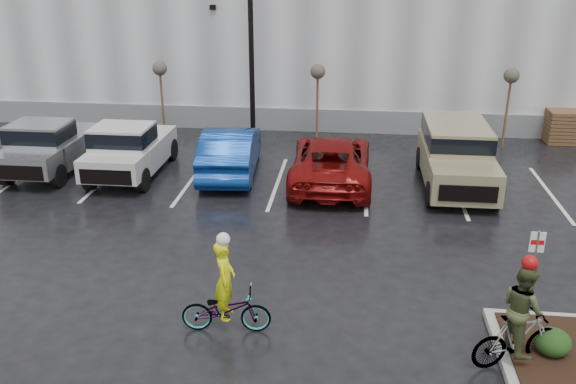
# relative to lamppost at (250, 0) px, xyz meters

# --- Properties ---
(ground) EXTENTS (120.00, 120.00, 0.00)m
(ground) POSITION_rel_lamppost_xyz_m (4.00, -12.00, -5.69)
(ground) COLOR black
(ground) RESTS_ON ground
(warehouse) EXTENTS (60.50, 15.50, 7.20)m
(warehouse) POSITION_rel_lamppost_xyz_m (4.00, 9.99, -2.04)
(warehouse) COLOR #A3A5A8
(warehouse) RESTS_ON ground
(wooded_ridge) EXTENTS (80.00, 25.00, 6.00)m
(wooded_ridge) POSITION_rel_lamppost_xyz_m (4.00, 33.00, -2.69)
(wooded_ridge) COLOR #243E1A
(wooded_ridge) RESTS_ON ground
(lamppost) EXTENTS (0.50, 1.00, 9.22)m
(lamppost) POSITION_rel_lamppost_xyz_m (0.00, 0.00, 0.00)
(lamppost) COLOR black
(lamppost) RESTS_ON ground
(sapling_west) EXTENTS (0.60, 0.60, 3.20)m
(sapling_west) POSITION_rel_lamppost_xyz_m (-4.00, 1.00, -2.96)
(sapling_west) COLOR brown
(sapling_west) RESTS_ON ground
(sapling_mid) EXTENTS (0.60, 0.60, 3.20)m
(sapling_mid) POSITION_rel_lamppost_xyz_m (2.50, 1.00, -2.96)
(sapling_mid) COLOR brown
(sapling_mid) RESTS_ON ground
(sapling_east) EXTENTS (0.60, 0.60, 3.20)m
(sapling_east) POSITION_rel_lamppost_xyz_m (10.00, 1.00, -2.96)
(sapling_east) COLOR brown
(sapling_east) RESTS_ON ground
(pallet_stack_a) EXTENTS (1.20, 1.20, 1.35)m
(pallet_stack_a) POSITION_rel_lamppost_xyz_m (12.50, 2.00, -5.01)
(pallet_stack_a) COLOR brown
(pallet_stack_a) RESTS_ON ground
(shrub_a) EXTENTS (0.70, 0.70, 0.52)m
(shrub_a) POSITION_rel_lamppost_xyz_m (8.00, -13.00, -5.27)
(shrub_a) COLOR #183813
(shrub_a) RESTS_ON curb_island
(fire_lane_sign) EXTENTS (0.30, 0.05, 2.20)m
(fire_lane_sign) POSITION_rel_lamppost_xyz_m (7.80, -11.80, -4.28)
(fire_lane_sign) COLOR gray
(fire_lane_sign) RESTS_ON ground
(pickup_silver) EXTENTS (2.10, 5.20, 1.96)m
(pickup_silver) POSITION_rel_lamppost_xyz_m (-6.66, -3.40, -4.71)
(pickup_silver) COLOR #94959A
(pickup_silver) RESTS_ON ground
(pickup_white) EXTENTS (2.10, 5.20, 1.96)m
(pickup_white) POSITION_rel_lamppost_xyz_m (-3.71, -3.47, -4.71)
(pickup_white) COLOR beige
(pickup_white) RESTS_ON ground
(car_blue) EXTENTS (2.18, 5.22, 1.68)m
(car_blue) POSITION_rel_lamppost_xyz_m (-0.27, -3.16, -4.85)
(car_blue) COLOR navy
(car_blue) RESTS_ON ground
(car_red) EXTENTS (2.68, 5.70, 1.58)m
(car_red) POSITION_rel_lamppost_xyz_m (3.30, -3.71, -4.90)
(car_red) COLOR maroon
(car_red) RESTS_ON ground
(suv_tan) EXTENTS (2.20, 5.10, 2.06)m
(suv_tan) POSITION_rel_lamppost_xyz_m (7.45, -3.70, -4.66)
(suv_tan) COLOR gray
(suv_tan) RESTS_ON ground
(cyclist_hivis) EXTENTS (1.91, 0.79, 2.26)m
(cyclist_hivis) POSITION_rel_lamppost_xyz_m (1.54, -12.72, -4.98)
(cyclist_hivis) COLOR #3F3F44
(cyclist_hivis) RESTS_ON ground
(cyclist_olive) EXTENTS (1.88, 1.12, 2.34)m
(cyclist_olive) POSITION_rel_lamppost_xyz_m (7.27, -13.20, -4.83)
(cyclist_olive) COLOR #3F3F44
(cyclist_olive) RESTS_ON ground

